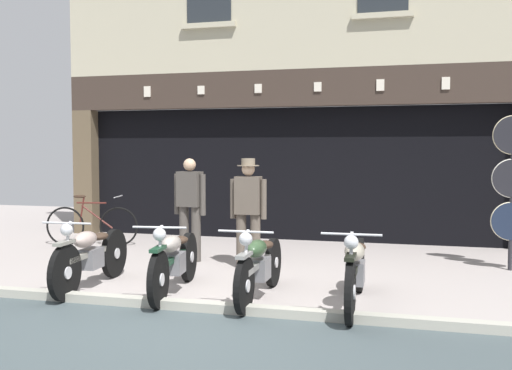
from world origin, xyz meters
TOP-DOWN VIEW (x-y plane):
  - ground at (0.00, -0.98)m, footprint 21.23×22.00m
  - shop_facade at (0.00, 6.99)m, footprint 9.53×4.42m
  - motorcycle_left at (-1.65, 0.70)m, footprint 0.62×1.98m
  - motorcycle_center_left at (-0.50, 0.72)m, footprint 0.62×2.03m
  - motorcycle_center at (0.58, 0.72)m, footprint 0.62×1.98m
  - motorcycle_center_right at (1.71, 0.68)m, footprint 0.62×2.10m
  - salesman_left at (-1.09, 2.75)m, footprint 0.55×0.27m
  - shopkeeper_center at (-0.04, 2.45)m, footprint 0.56×0.33m
  - tyre_sign_pole at (3.74, 3.28)m, footprint 0.58×0.06m
  - advert_board_near at (-1.95, 5.40)m, footprint 0.78×0.03m
  - advert_board_far at (-3.17, 5.40)m, footprint 0.64×0.03m
  - leaning_bicycle at (-3.46, 3.75)m, footprint 1.72×0.54m

SIDE VIEW (x-z plane):
  - ground at x=0.00m, z-range -0.13..0.05m
  - leaning_bicycle at x=-3.46m, z-range -0.09..0.86m
  - motorcycle_center at x=0.58m, z-range -0.04..0.87m
  - motorcycle_center_left at x=-0.50m, z-range -0.03..0.89m
  - motorcycle_left at x=-1.65m, z-range -0.03..0.90m
  - motorcycle_center_right at x=1.71m, z-range -0.03..0.90m
  - salesman_left at x=-1.09m, z-range 0.09..1.73m
  - shopkeeper_center at x=-0.04m, z-range 0.09..1.74m
  - tyre_sign_pole at x=3.74m, z-range 0.19..2.48m
  - advert_board_near at x=-1.95m, z-range 1.23..2.26m
  - shop_facade at x=0.00m, z-range -1.56..5.10m
  - advert_board_far at x=-3.17m, z-range 1.27..2.29m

